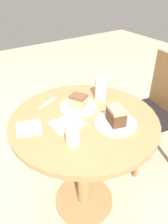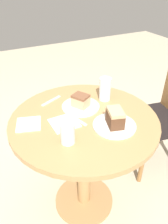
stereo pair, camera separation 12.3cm
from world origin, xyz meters
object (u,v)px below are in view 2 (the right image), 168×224
(chair, at_px, (163,114))
(glass_lemonade, at_px, (105,90))
(plate_near, at_px, (81,107))
(cake_slice_far, at_px, (115,118))
(cake_slice_near, at_px, (81,101))
(plate_far, at_px, (114,125))
(glass_water, at_px, (68,134))

(chair, relative_size, glass_lemonade, 6.23)
(plate_near, relative_size, cake_slice_far, 1.80)
(cake_slice_near, relative_size, glass_lemonade, 0.81)
(plate_far, distance_m, cake_slice_far, 0.05)
(cake_slice_near, height_order, glass_water, glass_water)
(chair, distance_m, cake_slice_near, 0.83)
(cake_slice_far, bearing_deg, cake_slice_near, -163.21)
(glass_water, bearing_deg, plate_far, 90.49)
(plate_near, height_order, glass_lemonade, glass_lemonade)
(cake_slice_near, height_order, cake_slice_far, cake_slice_far)
(chair, height_order, plate_near, chair)
(chair, xyz_separation_m, plate_near, (0.00, -0.76, 0.30))
(chair, xyz_separation_m, cake_slice_near, (0.00, -0.76, 0.34))
(cake_slice_far, bearing_deg, plate_far, 90.00)
(chair, bearing_deg, cake_slice_near, -80.21)
(glass_water, bearing_deg, plate_near, 142.59)
(chair, distance_m, cake_slice_far, 0.81)
(cake_slice_far, bearing_deg, glass_water, -89.51)
(cake_slice_far, distance_m, glass_lemonade, 0.29)
(plate_near, height_order, cake_slice_far, cake_slice_far)
(plate_far, bearing_deg, cake_slice_near, -163.21)
(plate_near, xyz_separation_m, glass_lemonade, (-0.02, 0.18, 0.06))
(plate_near, distance_m, glass_water, 0.33)
(plate_near, relative_size, cake_slice_near, 1.92)
(cake_slice_far, xyz_separation_m, glass_water, (0.00, -0.27, -0.01))
(cake_slice_far, height_order, glass_water, glass_water)
(plate_near, bearing_deg, chair, 90.21)
(cake_slice_far, height_order, glass_lemonade, glass_lemonade)
(chair, height_order, cake_slice_far, chair)
(chair, distance_m, plate_far, 0.79)
(chair, bearing_deg, glass_water, -65.18)
(plate_far, xyz_separation_m, cake_slice_far, (0.00, -0.00, 0.05))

